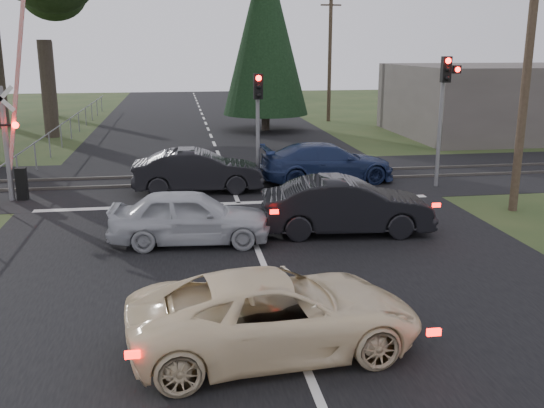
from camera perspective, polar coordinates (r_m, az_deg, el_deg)
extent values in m
plane|color=#273B1A|center=(12.34, 0.75, -9.44)|extent=(120.00, 120.00, 0.00)
cube|color=black|center=(21.78, -3.65, 1.24)|extent=(14.00, 100.00, 0.01)
cube|color=black|center=(23.73, -4.10, 2.34)|extent=(120.00, 8.00, 0.01)
cube|color=silver|center=(20.04, -3.17, 0.08)|extent=(13.00, 0.35, 0.00)
cube|color=#59544C|center=(22.94, -3.93, 2.03)|extent=(120.00, 0.12, 0.10)
cube|color=#59544C|center=(24.50, -4.26, 2.84)|extent=(120.00, 0.12, 0.10)
cylinder|color=slate|center=(21.87, -23.72, 5.15)|extent=(0.18, 0.18, 3.80)
cube|color=white|center=(21.61, -24.20, 9.02)|extent=(0.88, 0.03, 0.88)
cube|color=white|center=(21.61, -24.20, 9.02)|extent=(0.88, 0.03, 0.88)
cube|color=black|center=(21.71, -23.95, 6.80)|extent=(0.90, 0.06, 0.06)
sphere|color=#FF0C07|center=(21.55, -23.02, 6.85)|extent=(0.22, 0.22, 0.22)
cube|color=black|center=(22.02, -22.49, 1.74)|extent=(0.35, 0.25, 1.10)
cube|color=red|center=(21.54, -22.86, 10.75)|extent=(1.16, 0.10, 5.93)
cylinder|color=slate|center=(22.96, 15.47, 6.24)|extent=(0.14, 0.14, 3.80)
cube|color=black|center=(22.59, 16.06, 12.07)|extent=(0.32, 0.24, 0.90)
sphere|color=#FF0C07|center=(22.47, 16.26, 12.82)|extent=(0.20, 0.20, 0.20)
sphere|color=black|center=(22.48, 16.20, 12.05)|extent=(0.18, 0.18, 0.18)
sphere|color=black|center=(22.49, 16.15, 11.29)|extent=(0.18, 0.18, 0.18)
cube|color=black|center=(22.76, 16.95, 12.03)|extent=(0.28, 0.22, 0.28)
sphere|color=#FF0C07|center=(22.65, 17.09, 12.01)|extent=(0.18, 0.18, 0.18)
cylinder|color=slate|center=(22.37, -1.34, 5.78)|extent=(0.14, 0.14, 3.20)
cube|color=black|center=(21.97, -1.31, 11.00)|extent=(0.32, 0.24, 0.90)
sphere|color=#FF0C07|center=(21.82, -1.27, 11.77)|extent=(0.20, 0.20, 0.20)
sphere|color=black|center=(21.84, -1.26, 10.98)|extent=(0.18, 0.18, 0.18)
sphere|color=black|center=(21.86, -1.26, 10.19)|extent=(0.18, 0.18, 0.18)
cylinder|color=#4C3D2D|center=(20.03, 22.92, 11.97)|extent=(0.26, 0.26, 9.00)
cylinder|color=#4C3D2D|center=(42.41, 5.46, 13.82)|extent=(0.26, 0.26, 9.00)
cube|color=#4C3D2D|center=(42.49, 5.57, 18.14)|extent=(1.40, 0.10, 0.10)
cylinder|color=#4C3D2D|center=(66.93, 0.05, 14.15)|extent=(0.26, 0.26, 9.00)
cube|color=#4C3D2D|center=(67.01, 0.05, 17.49)|extent=(1.80, 0.12, 0.12)
cube|color=#4C3D2D|center=(66.98, 0.05, 16.89)|extent=(1.40, 0.10, 0.10)
cylinder|color=#473D33|center=(36.88, -20.30, 10.10)|extent=(0.80, 0.80, 5.40)
cylinder|color=#473D33|center=(48.04, -20.18, 10.95)|extent=(0.80, 0.80, 5.40)
cylinder|color=#473D33|center=(37.72, -0.61, 8.47)|extent=(0.50, 0.50, 2.00)
cone|color=black|center=(37.52, -0.64, 16.09)|extent=(5.20, 5.20, 10.00)
cube|color=#59514C|center=(38.75, 22.34, 9.05)|extent=(14.00, 10.00, 4.00)
imported|color=beige|center=(10.34, 0.33, -10.25)|extent=(5.12, 2.71, 1.37)
imported|color=black|center=(16.80, 7.03, -0.19)|extent=(4.79, 2.02, 1.54)
imported|color=#ACAFB4|center=(15.97, -7.71, -1.20)|extent=(4.32, 2.02, 1.43)
imported|color=#19264D|center=(23.13, 5.19, 3.87)|extent=(5.26, 2.42, 1.49)
imported|color=black|center=(21.66, -6.99, 3.10)|extent=(4.58, 1.68, 1.50)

